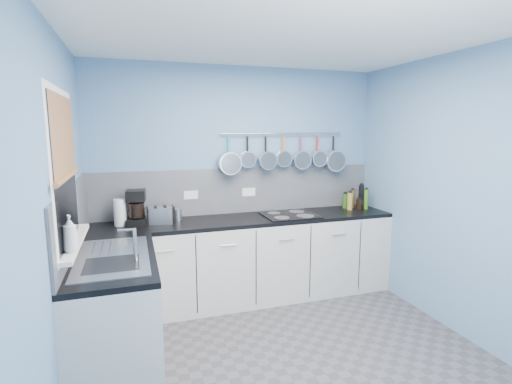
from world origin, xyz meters
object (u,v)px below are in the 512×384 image
coffee_maker (137,207)px  toaster (160,215)px  soap_bottle_b (72,235)px  paper_towel (120,212)px  canister (178,215)px  soap_bottle_a (70,234)px  hob (289,215)px

coffee_maker → toaster: 0.24m
coffee_maker → soap_bottle_b: bearing=-103.3°
soap_bottle_b → coffee_maker: size_ratio=0.51×
paper_towel → canister: (0.56, 0.06, -0.07)m
soap_bottle_b → toaster: size_ratio=0.68×
soap_bottle_a → hob: (2.00, 1.15, -0.26)m
soap_bottle_b → canister: size_ratio=1.47×
soap_bottle_b → canister: bearing=56.3°
soap_bottle_b → coffee_maker: (0.42, 1.17, -0.07)m
soap_bottle_b → toaster: bearing=60.8°
hob → canister: bearing=172.2°
paper_towel → hob: paper_towel is taller
soap_bottle_a → canister: bearing=57.9°
toaster → hob: bearing=10.2°
toaster → soap_bottle_a: bearing=-104.1°
toaster → canister: 0.20m
soap_bottle_a → canister: size_ratio=2.05×
paper_towel → canister: bearing=5.7°
toaster → soap_bottle_b: bearing=-105.7°
soap_bottle_a → soap_bottle_b: (0.00, 0.08, -0.03)m
soap_bottle_a → hob: soap_bottle_a is taller
toaster → canister: bearing=38.4°
soap_bottle_b → soap_bottle_a: bearing=-90.0°
soap_bottle_b → toaster: (0.64, 1.14, -0.15)m
soap_bottle_a → toaster: bearing=62.4°
soap_bottle_a → hob: 2.32m
paper_towel → soap_bottle_b: bearing=-102.6°
soap_bottle_b → coffee_maker: bearing=70.4°
canister → hob: (1.18, -0.16, -0.05)m
soap_bottle_a → soap_bottle_b: size_ratio=1.39×
toaster → hob: (1.36, -0.08, -0.08)m
soap_bottle_b → paper_towel: soap_bottle_b is taller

